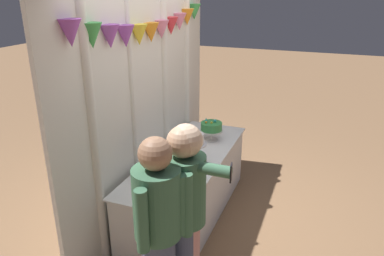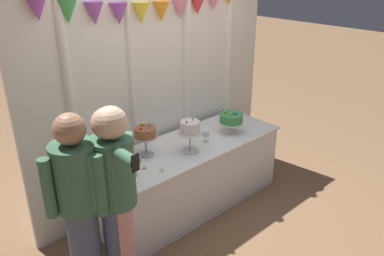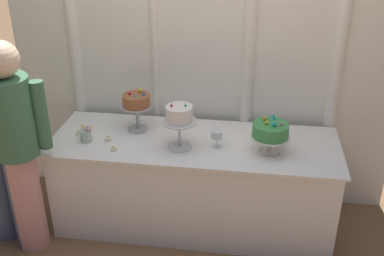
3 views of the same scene
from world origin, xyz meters
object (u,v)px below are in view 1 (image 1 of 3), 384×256
(cake_table, at_px, (188,187))
(cake_display_leftmost, at_px, (159,153))
(flower_vase, at_px, (168,189))
(tealight_near_right, at_px, (189,184))
(guest_man_dark_suit, at_px, (186,210))
(tealight_far_left, at_px, (153,197))
(tealight_near_left, at_px, (171,185))
(guest_man_pink_jacket, at_px, (183,212))
(cake_display_center, at_px, (195,141))
(wine_glass, at_px, (199,144))
(cake_display_rightmost, at_px, (211,127))
(guest_girl_blue_dress, at_px, (159,229))

(cake_table, relative_size, cake_display_leftmost, 6.54)
(flower_vase, xyz_separation_m, tealight_near_right, (0.23, -0.10, -0.04))
(guest_man_dark_suit, bearing_deg, tealight_far_left, 57.53)
(flower_vase, relative_size, tealight_far_left, 2.92)
(cake_table, bearing_deg, tealight_near_left, -172.62)
(flower_vase, relative_size, tealight_near_left, 2.57)
(guest_man_pink_jacket, bearing_deg, flower_vase, 38.76)
(cake_display_center, xyz_separation_m, flower_vase, (-0.69, -0.01, -0.18))
(tealight_near_right, bearing_deg, tealight_near_left, 121.25)
(wine_glass, distance_m, flower_vase, 0.95)
(cake_table, bearing_deg, flower_vase, -171.34)
(cake_table, relative_size, cake_display_rightmost, 7.60)
(wine_glass, relative_size, tealight_near_left, 2.56)
(cake_display_rightmost, bearing_deg, cake_display_center, -177.32)
(tealight_far_left, xyz_separation_m, guest_man_pink_jacket, (-0.28, -0.40, 0.12))
(cake_table, height_order, wine_glass, wine_glass)
(tealight_near_left, xyz_separation_m, guest_man_pink_jacket, (-0.53, -0.34, 0.13))
(tealight_far_left, bearing_deg, cake_display_center, -6.29)
(tealight_far_left, height_order, guest_girl_blue_dress, guest_girl_blue_dress)
(cake_display_center, distance_m, tealight_near_right, 0.52)
(cake_table, bearing_deg, cake_display_leftmost, 165.07)
(wine_glass, xyz_separation_m, tealight_near_left, (-0.80, -0.02, -0.09))
(tealight_near_right, relative_size, guest_man_pink_jacket, 0.03)
(wine_glass, bearing_deg, flower_vase, -176.83)
(cake_display_leftmost, xyz_separation_m, guest_girl_blue_dress, (-0.94, -0.46, -0.10))
(cake_display_rightmost, distance_m, guest_man_dark_suit, 1.71)
(wine_glass, height_order, guest_girl_blue_dress, guest_girl_blue_dress)
(tealight_far_left, relative_size, guest_man_pink_jacket, 0.03)
(guest_man_pink_jacket, bearing_deg, guest_man_dark_suit, -36.08)
(flower_vase, xyz_separation_m, guest_man_dark_suit, (-0.36, -0.32, 0.09))
(guest_girl_blue_dress, relative_size, guest_man_dark_suit, 0.99)
(cake_table, distance_m, tealight_far_left, 0.95)
(cake_display_leftmost, distance_m, guest_girl_blue_dress, 1.05)
(guest_girl_blue_dress, bearing_deg, wine_glass, 9.81)
(wine_glass, bearing_deg, cake_table, 158.90)
(cake_display_center, distance_m, tealight_near_left, 0.58)
(tealight_near_right, xyz_separation_m, guest_man_dark_suit, (-0.59, -0.22, 0.14))
(guest_girl_blue_dress, distance_m, guest_man_dark_suit, 0.28)
(guest_man_dark_suit, bearing_deg, guest_girl_blue_dress, 158.13)
(cake_display_center, xyz_separation_m, guest_girl_blue_dress, (-1.30, -0.23, -0.11))
(wine_glass, bearing_deg, tealight_far_left, 177.65)
(cake_display_leftmost, xyz_separation_m, cake_display_rightmost, (0.99, -0.20, -0.06))
(flower_vase, height_order, guest_girl_blue_dress, guest_girl_blue_dress)
(cake_table, relative_size, tealight_far_left, 47.06)
(cake_display_leftmost, bearing_deg, wine_glass, -16.66)
(cake_display_center, bearing_deg, wine_glass, 9.46)
(cake_display_center, xyz_separation_m, tealight_near_left, (-0.54, 0.03, -0.23))
(cake_display_rightmost, xyz_separation_m, guest_man_dark_suit, (-1.67, -0.36, -0.01))
(wine_glass, distance_m, tealight_far_left, 1.05)
(tealight_near_left, height_order, guest_man_dark_suit, guest_man_dark_suit)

